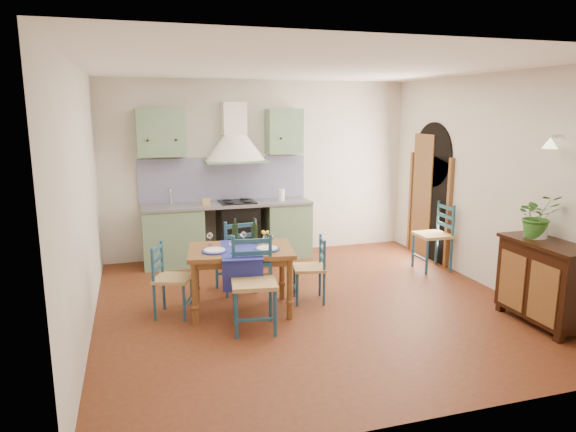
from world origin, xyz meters
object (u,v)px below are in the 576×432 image
Objects in this scene: dining_table at (241,256)px; sideboard at (544,280)px; chair_near at (254,283)px; potted_plant at (537,216)px.

dining_table is 1.23× the size of sideboard.
dining_table reaches higher than sideboard.
chair_near reaches higher than sideboard.
chair_near is 2.03× the size of potted_plant.
potted_plant is (3.12, -1.12, 0.51)m from dining_table.
potted_plant reaches higher than sideboard.
chair_near is at bearing -87.59° from dining_table.
chair_near is at bearing 169.36° from potted_plant.
dining_table is 3.35m from potted_plant.
potted_plant is (3.09, -0.58, 0.66)m from chair_near.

